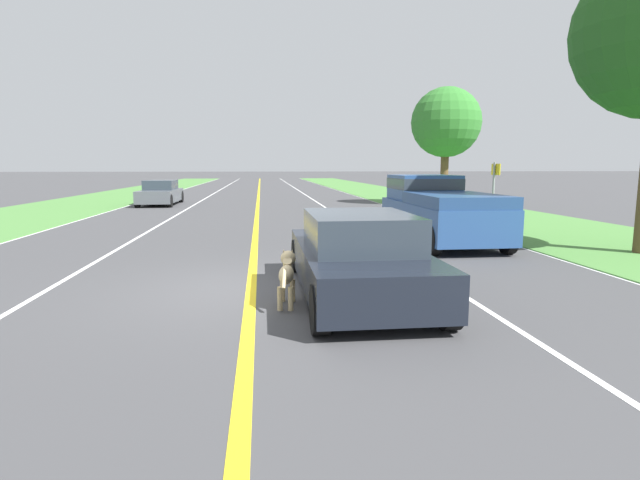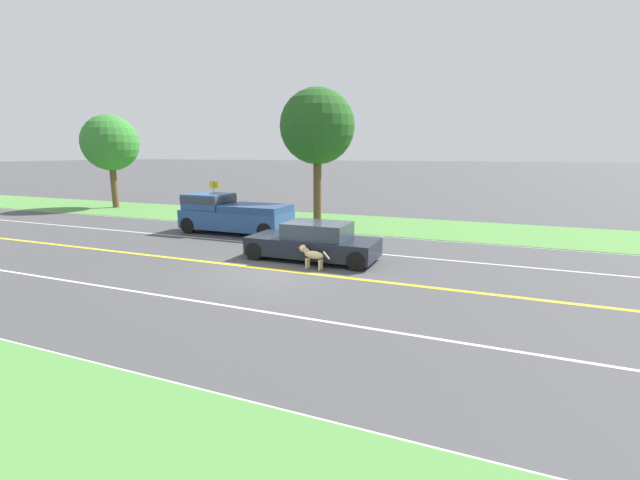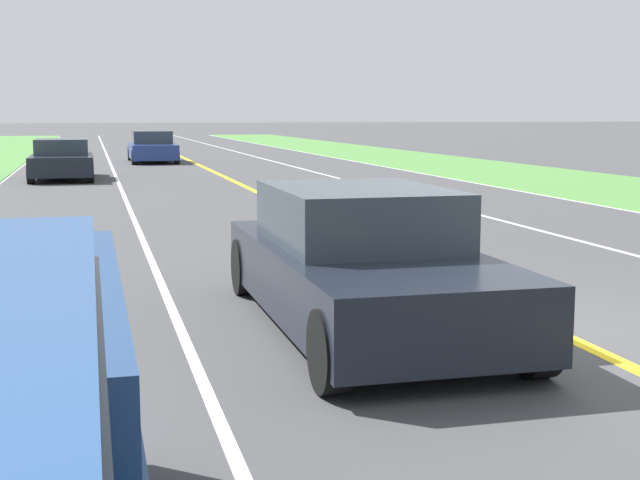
{
  "view_description": "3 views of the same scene",
  "coord_description": "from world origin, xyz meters",
  "px_view_note": "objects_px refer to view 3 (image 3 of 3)",
  "views": [
    {
      "loc": [
        0.2,
        -8.54,
        2.11
      ],
      "look_at": [
        1.1,
        -0.88,
        0.97
      ],
      "focal_mm": 28.0,
      "sensor_mm": 36.0,
      "label": 1
    },
    {
      "loc": [
        -12.11,
        -6.53,
        3.8
      ],
      "look_at": [
        1.31,
        -1.04,
        0.85
      ],
      "focal_mm": 24.0,
      "sensor_mm": 36.0,
      "label": 2
    },
    {
      "loc": [
        4.29,
        7.61,
        2.09
      ],
      "look_at": [
        2.01,
        -1.25,
        0.79
      ],
      "focal_mm": 50.0,
      "sensor_mm": 36.0,
      "label": 3
    }
  ],
  "objects_px": {
    "car_trailing_mid": "(152,148)",
    "dog": "(457,265)",
    "car_trailing_near": "(62,160)",
    "ego_car": "(361,263)"
  },
  "relations": [
    {
      "from": "dog",
      "to": "car_trailing_near",
      "type": "xyz_separation_m",
      "value": [
        4.61,
        -21.13,
        0.11
      ]
    },
    {
      "from": "ego_car",
      "to": "dog",
      "type": "distance_m",
      "value": 1.26
    },
    {
      "from": "car_trailing_mid",
      "to": "dog",
      "type": "bearing_deg",
      "value": 92.11
    },
    {
      "from": "dog",
      "to": "car_trailing_near",
      "type": "bearing_deg",
      "value": -70.71
    },
    {
      "from": "dog",
      "to": "car_trailing_near",
      "type": "height_order",
      "value": "car_trailing_near"
    },
    {
      "from": "car_trailing_near",
      "to": "car_trailing_mid",
      "type": "bearing_deg",
      "value": -110.16
    },
    {
      "from": "car_trailing_mid",
      "to": "ego_car",
      "type": "bearing_deg",
      "value": 89.89
    },
    {
      "from": "ego_car",
      "to": "car_trailing_near",
      "type": "distance_m",
      "value": 21.81
    },
    {
      "from": "dog",
      "to": "car_trailing_near",
      "type": "distance_m",
      "value": 21.63
    },
    {
      "from": "ego_car",
      "to": "car_trailing_near",
      "type": "height_order",
      "value": "ego_car"
    }
  ]
}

